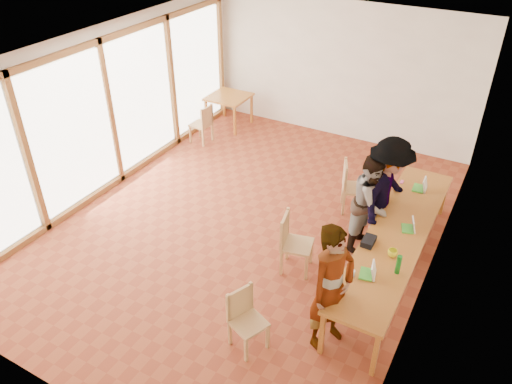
% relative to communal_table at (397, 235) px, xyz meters
% --- Properties ---
extents(ground, '(8.00, 8.00, 0.00)m').
position_rel_communal_table_xyz_m(ground, '(-2.50, 0.05, -0.70)').
color(ground, brown).
rests_on(ground, ground).
extents(wall_back, '(6.00, 0.10, 3.00)m').
position_rel_communal_table_xyz_m(wall_back, '(-2.50, 4.05, 0.80)').
color(wall_back, silver).
rests_on(wall_back, ground).
extents(wall_front, '(6.00, 0.10, 3.00)m').
position_rel_communal_table_xyz_m(wall_front, '(-2.50, -3.95, 0.80)').
color(wall_front, silver).
rests_on(wall_front, ground).
extents(wall_right, '(0.10, 8.00, 3.00)m').
position_rel_communal_table_xyz_m(wall_right, '(0.50, 0.05, 0.80)').
color(wall_right, silver).
rests_on(wall_right, ground).
extents(window_wall, '(0.10, 8.00, 3.00)m').
position_rel_communal_table_xyz_m(window_wall, '(-5.46, 0.05, 0.80)').
color(window_wall, white).
rests_on(window_wall, ground).
extents(ceiling, '(6.00, 8.00, 0.04)m').
position_rel_communal_table_xyz_m(ceiling, '(-2.50, 0.05, 2.32)').
color(ceiling, white).
rests_on(ceiling, wall_back).
extents(communal_table, '(0.80, 4.00, 0.75)m').
position_rel_communal_table_xyz_m(communal_table, '(0.00, 0.00, 0.00)').
color(communal_table, '#BF6F2A').
rests_on(communal_table, ground).
extents(side_table, '(0.90, 0.90, 0.75)m').
position_rel_communal_table_xyz_m(side_table, '(-4.90, 3.25, -0.03)').
color(side_table, '#BF6F2A').
rests_on(side_table, ground).
extents(chair_near, '(0.53, 0.53, 0.46)m').
position_rel_communal_table_xyz_m(chair_near, '(-1.27, -2.25, -0.18)').
color(chair_near, tan).
rests_on(chair_near, ground).
extents(chair_mid, '(0.54, 0.54, 0.51)m').
position_rel_communal_table_xyz_m(chair_mid, '(-1.40, -0.66, -0.11)').
color(chair_mid, tan).
rests_on(chair_mid, ground).
extents(chair_far, '(0.58, 0.58, 0.51)m').
position_rel_communal_table_xyz_m(chair_far, '(-1.17, 1.26, -0.12)').
color(chair_far, tan).
rests_on(chair_far, ground).
extents(chair_empty, '(0.44, 0.44, 0.47)m').
position_rel_communal_table_xyz_m(chair_empty, '(-0.69, 1.08, -0.16)').
color(chair_empty, tan).
rests_on(chair_empty, ground).
extents(chair_spare, '(0.43, 0.43, 0.47)m').
position_rel_communal_table_xyz_m(chair_spare, '(-4.91, 2.21, -0.16)').
color(chair_spare, tan).
rests_on(chair_spare, ground).
extents(person_near, '(0.66, 0.78, 1.81)m').
position_rel_communal_table_xyz_m(person_near, '(-0.36, -1.70, 0.20)').
color(person_near, gray).
rests_on(person_near, ground).
extents(person_mid, '(0.68, 0.85, 1.65)m').
position_rel_communal_table_xyz_m(person_mid, '(-0.56, 0.45, 0.12)').
color(person_mid, gray).
rests_on(person_mid, ground).
extents(person_far, '(0.82, 1.29, 1.91)m').
position_rel_communal_table_xyz_m(person_far, '(-0.38, 0.60, 0.25)').
color(person_far, gray).
rests_on(person_far, ground).
extents(laptop_near, '(0.25, 0.27, 0.20)m').
position_rel_communal_table_xyz_m(laptop_near, '(-0.07, -1.08, 0.10)').
color(laptop_near, green).
rests_on(laptop_near, communal_table).
extents(laptop_mid, '(0.25, 0.27, 0.19)m').
position_rel_communal_table_xyz_m(laptop_mid, '(0.14, 0.16, 0.10)').
color(laptop_mid, green).
rests_on(laptop_mid, communal_table).
extents(laptop_far, '(0.23, 0.26, 0.21)m').
position_rel_communal_table_xyz_m(laptop_far, '(0.02, 1.34, 0.11)').
color(laptop_far, green).
rests_on(laptop_far, communal_table).
extents(yellow_mug, '(0.15, 0.15, 0.11)m').
position_rel_communal_table_xyz_m(yellow_mug, '(0.08, -0.56, 0.10)').
color(yellow_mug, yellow).
rests_on(yellow_mug, communal_table).
extents(green_bottle, '(0.07, 0.07, 0.28)m').
position_rel_communal_table_xyz_m(green_bottle, '(0.23, -0.86, 0.19)').
color(green_bottle, '#13611A').
rests_on(green_bottle, communal_table).
extents(clear_glass, '(0.07, 0.07, 0.09)m').
position_rel_communal_table_xyz_m(clear_glass, '(-0.26, -1.20, 0.09)').
color(clear_glass, silver).
rests_on(clear_glass, communal_table).
extents(condiment_cup, '(0.08, 0.08, 0.06)m').
position_rel_communal_table_xyz_m(condiment_cup, '(-0.32, -1.78, 0.08)').
color(condiment_cup, white).
rests_on(condiment_cup, communal_table).
extents(pink_phone, '(0.05, 0.10, 0.01)m').
position_rel_communal_table_xyz_m(pink_phone, '(-0.32, 1.41, 0.05)').
color(pink_phone, '#F24CA4').
rests_on(pink_phone, communal_table).
extents(black_pouch, '(0.16, 0.26, 0.09)m').
position_rel_communal_table_xyz_m(black_pouch, '(-0.29, -0.46, 0.09)').
color(black_pouch, black).
rests_on(black_pouch, communal_table).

